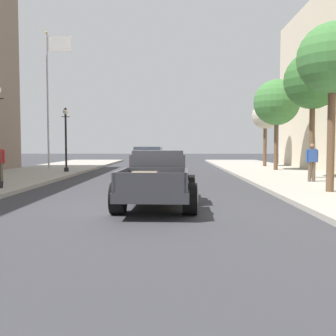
# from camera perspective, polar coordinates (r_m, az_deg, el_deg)

# --- Properties ---
(ground_plane) EXTENTS (140.00, 140.00, 0.00)m
(ground_plane) POSITION_cam_1_polar(r_m,az_deg,el_deg) (11.14, -4.71, -5.61)
(ground_plane) COLOR #333338
(hotrod_truck_gunmetal) EXTENTS (2.30, 4.99, 1.58)m
(hotrod_truck_gunmetal) POSITION_cam_1_polar(r_m,az_deg,el_deg) (11.33, -1.42, -1.61)
(hotrod_truck_gunmetal) COLOR #333338
(hotrod_truck_gunmetal) RESTS_ON ground
(car_background_red) EXTENTS (1.97, 4.35, 1.65)m
(car_background_red) POSITION_cam_1_polar(r_m,az_deg,el_deg) (23.11, -2.83, 0.94)
(car_background_red) COLOR #AD1E1E
(car_background_red) RESTS_ON ground
(pedestrian_sidewalk_right) EXTENTS (0.53, 0.22, 1.65)m
(pedestrian_sidewalk_right) POSITION_cam_1_polar(r_m,az_deg,el_deg) (18.08, 20.24, 1.08)
(pedestrian_sidewalk_right) COLOR brown
(pedestrian_sidewalk_right) RESTS_ON sidewalk_right
(street_lamp_far) EXTENTS (0.50, 0.32, 3.85)m
(street_lamp_far) POSITION_cam_1_polar(r_m,az_deg,el_deg) (24.34, -14.67, 4.76)
(street_lamp_far) COLOR black
(street_lamp_far) RESTS_ON sidewalk_left
(flagpole) EXTENTS (1.74, 0.16, 9.16)m
(flagpole) POSITION_cam_1_polar(r_m,az_deg,el_deg) (27.93, -16.71, 11.51)
(flagpole) COLOR #B2B2B7
(flagpole) RESTS_ON sidewalk_left
(street_tree_nearest) EXTENTS (2.37, 2.37, 5.69)m
(street_tree_nearest) POSITION_cam_1_polar(r_m,az_deg,el_deg) (14.66, 22.90, 14.37)
(street_tree_nearest) COLOR brown
(street_tree_nearest) RESTS_ON sidewalk_right
(street_tree_second) EXTENTS (2.76, 2.76, 6.08)m
(street_tree_second) POSITION_cam_1_polar(r_m,az_deg,el_deg) (20.43, 20.38, 11.82)
(street_tree_second) COLOR brown
(street_tree_second) RESTS_ON sidewalk_right
(street_tree_third) EXTENTS (2.92, 2.92, 5.79)m
(street_tree_third) POSITION_cam_1_polar(r_m,az_deg,el_deg) (26.27, 15.56, 9.16)
(street_tree_third) COLOR brown
(street_tree_third) RESTS_ON sidewalk_right
(street_tree_farthest) EXTENTS (2.01, 2.01, 4.83)m
(street_tree_farthest) POSITION_cam_1_polar(r_m,az_deg,el_deg) (30.69, 14.01, 7.33)
(street_tree_farthest) COLOR brown
(street_tree_farthest) RESTS_ON sidewalk_right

